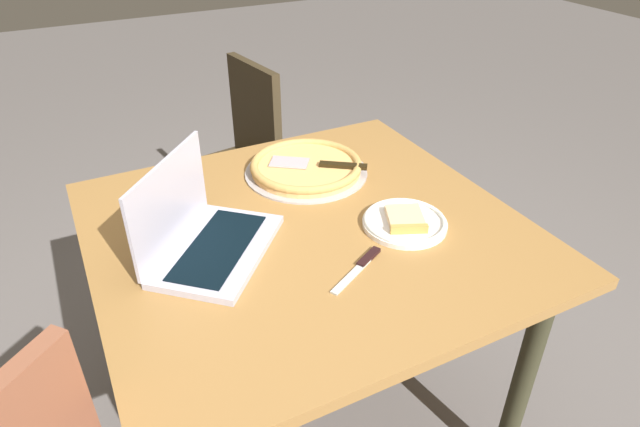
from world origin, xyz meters
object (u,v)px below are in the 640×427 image
(dining_table, at_px, (307,254))
(pizza_plate, at_px, (405,222))
(laptop, at_px, (202,234))
(pizza_tray, at_px, (306,167))
(chair_near, at_px, (238,157))
(table_knife, at_px, (361,265))

(dining_table, xyz_separation_m, pizza_plate, (-0.12, -0.23, 0.11))
(laptop, xyz_separation_m, pizza_tray, (0.25, -0.40, -0.03))
(laptop, xyz_separation_m, chair_near, (0.94, -0.40, -0.30))
(dining_table, bearing_deg, table_knife, -169.99)
(pizza_tray, relative_size, chair_near, 0.42)
(pizza_plate, height_order, table_knife, pizza_plate)
(pizza_plate, relative_size, chair_near, 0.25)
(pizza_plate, bearing_deg, laptop, 75.04)
(chair_near, bearing_deg, laptop, 156.89)
(chair_near, bearing_deg, table_knife, 175.69)
(dining_table, bearing_deg, chair_near, -7.53)
(table_knife, bearing_deg, pizza_tray, -10.40)
(laptop, distance_m, pizza_tray, 0.47)
(pizza_plate, distance_m, pizza_tray, 0.40)
(dining_table, distance_m, chair_near, 0.98)
(dining_table, height_order, table_knife, table_knife)
(laptop, height_order, chair_near, laptop)
(laptop, bearing_deg, table_knife, -126.65)
(chair_near, bearing_deg, pizza_tray, -179.99)
(dining_table, relative_size, table_knife, 5.89)
(pizza_plate, distance_m, chair_near, 1.11)
(chair_near, bearing_deg, pizza_plate, -174.46)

